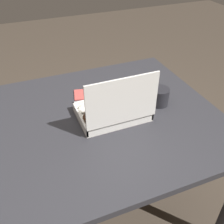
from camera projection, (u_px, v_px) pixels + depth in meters
The scene contains 5 objects.
ground_plane at pixel (107, 205), 1.67m from camera, with size 8.00×8.00×0.00m, color #42382D.
dining_table at pixel (105, 131), 1.30m from camera, with size 1.08×0.97×0.71m.
donut_box at pixel (112, 111), 1.20m from camera, with size 0.32×0.23×0.26m.
coffee_mug at pixel (159, 96), 1.31m from camera, with size 0.09×0.09×0.09m.
paper_napkin at pixel (90, 94), 1.40m from camera, with size 0.18×0.14×0.01m.
Camera 1 is at (0.34, 0.93, 1.47)m, focal length 42.00 mm.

